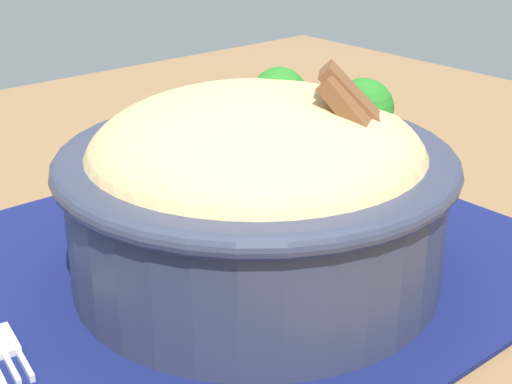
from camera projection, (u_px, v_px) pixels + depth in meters
name	position (u px, v px, depth m)	size (l,w,h in m)	color
table	(148.00, 367.00, 0.47)	(1.07, 0.85, 0.74)	olive
placemat	(155.00, 291.00, 0.41)	(0.45, 0.31, 0.00)	#11194C
bowl	(257.00, 186.00, 0.41)	(0.23, 0.23, 0.12)	#2D3347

